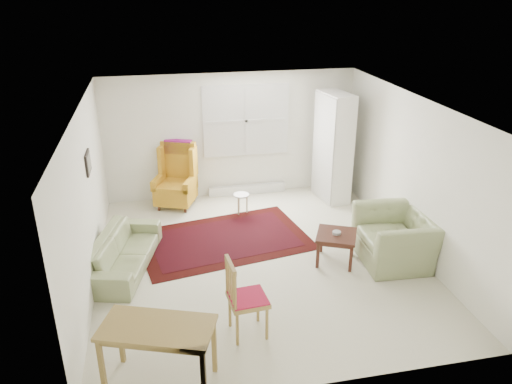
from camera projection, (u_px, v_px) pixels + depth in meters
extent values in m
cube|color=beige|center=(260.00, 259.00, 7.98)|extent=(5.00, 5.50, 0.01)
cube|color=white|center=(260.00, 105.00, 6.99)|extent=(5.00, 5.50, 0.01)
cube|color=white|center=(231.00, 136.00, 9.96)|extent=(5.00, 0.04, 2.50)
cube|color=white|center=(318.00, 291.00, 5.01)|extent=(5.00, 0.04, 2.50)
cube|color=white|center=(87.00, 201.00, 7.02)|extent=(0.04, 5.50, 2.50)
cube|color=white|center=(413.00, 175.00, 7.95)|extent=(0.04, 5.50, 2.50)
cube|color=white|center=(246.00, 120.00, 9.88)|extent=(1.72, 0.06, 1.42)
cube|color=white|center=(246.00, 120.00, 9.88)|extent=(1.60, 0.02, 1.30)
cube|color=silver|center=(247.00, 189.00, 10.40)|extent=(1.60, 0.12, 0.18)
cube|color=black|center=(88.00, 163.00, 7.31)|extent=(0.03, 0.42, 0.32)
cube|color=olive|center=(89.00, 163.00, 7.32)|extent=(0.01, 0.34, 0.24)
imported|color=#8A9563|center=(123.00, 246.00, 7.62)|extent=(1.20, 2.01, 0.76)
imported|color=#8A9563|center=(397.00, 233.00, 7.79)|extent=(1.14, 1.29, 0.97)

